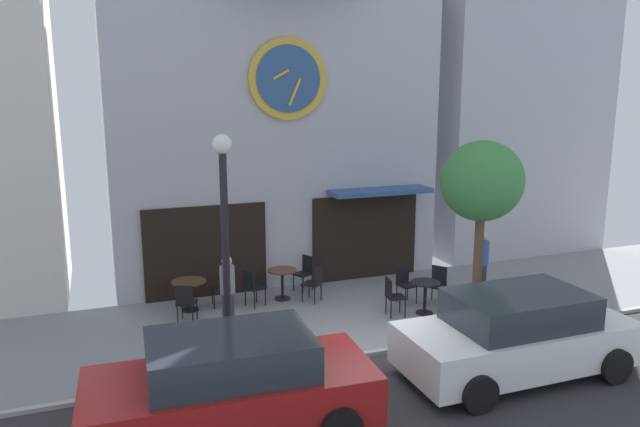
% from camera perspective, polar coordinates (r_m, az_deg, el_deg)
% --- Properties ---
extents(ground_plane, '(27.96, 9.71, 0.13)m').
position_cam_1_polar(ground_plane, '(12.02, 5.61, -13.65)').
color(ground_plane, gray).
extents(clock_building, '(8.65, 3.93, 9.43)m').
position_cam_1_polar(clock_building, '(16.51, -4.46, 10.83)').
color(clock_building, '#B2B2BC').
rests_on(clock_building, ground_plane).
extents(neighbor_building_right, '(5.64, 3.11, 14.88)m').
position_cam_1_polar(neighbor_building_right, '(20.50, 17.93, 17.70)').
color(neighbor_building_right, '#B2B2BC').
rests_on(neighbor_building_right, ground_plane).
extents(street_lamp, '(0.36, 0.36, 4.32)m').
position_cam_1_polar(street_lamp, '(11.31, -8.90, -3.40)').
color(street_lamp, black).
rests_on(street_lamp, ground_plane).
extents(street_tree, '(1.84, 1.65, 4.04)m').
position_cam_1_polar(street_tree, '(13.42, 15.05, 2.83)').
color(street_tree, brown).
rests_on(street_tree, ground_plane).
extents(cafe_table_center_right, '(0.80, 0.80, 0.72)m').
position_cam_1_polar(cafe_table_center_right, '(14.52, -12.24, -6.91)').
color(cafe_table_center_right, black).
rests_on(cafe_table_center_right, ground_plane).
extents(cafe_table_leftmost, '(0.72, 0.72, 0.76)m').
position_cam_1_polar(cafe_table_leftmost, '(14.96, -3.57, -6.10)').
color(cafe_table_leftmost, black).
rests_on(cafe_table_leftmost, ground_plane).
extents(cafe_table_near_door, '(0.69, 0.69, 0.77)m').
position_cam_1_polar(cafe_table_near_door, '(14.22, 9.87, -7.26)').
color(cafe_table_near_door, black).
rests_on(cafe_table_near_door, ground_plane).
extents(cafe_chair_curbside, '(0.53, 0.53, 0.90)m').
position_cam_1_polar(cafe_chair_curbside, '(13.78, -12.56, -8.01)').
color(cafe_chair_curbside, black).
rests_on(cafe_chair_curbside, ground_plane).
extents(cafe_chair_facing_street, '(0.45, 0.45, 0.90)m').
position_cam_1_polar(cafe_chair_facing_street, '(13.96, 6.85, -7.55)').
color(cafe_chair_facing_street, black).
rests_on(cafe_chair_facing_street, ground_plane).
extents(cafe_chair_facing_wall, '(0.47, 0.47, 0.90)m').
position_cam_1_polar(cafe_chair_facing_wall, '(14.88, 8.00, -6.34)').
color(cafe_chair_facing_wall, black).
rests_on(cafe_chair_facing_wall, ground_plane).
extents(cafe_chair_left_end, '(0.56, 0.56, 0.90)m').
position_cam_1_polar(cafe_chair_left_end, '(14.97, 11.02, -6.34)').
color(cafe_chair_left_end, black).
rests_on(cafe_chair_left_end, ground_plane).
extents(cafe_chair_corner, '(0.56, 0.56, 0.90)m').
position_cam_1_polar(cafe_chair_corner, '(14.75, -0.50, -6.40)').
color(cafe_chair_corner, black).
rests_on(cafe_chair_corner, ground_plane).
extents(cafe_chair_outer, '(0.53, 0.53, 0.90)m').
position_cam_1_polar(cafe_chair_outer, '(15.60, -1.41, -5.38)').
color(cafe_chair_outer, black).
rests_on(cafe_chair_outer, ground_plane).
extents(cafe_chair_mid_row, '(0.42, 0.42, 0.90)m').
position_cam_1_polar(cafe_chair_mid_row, '(14.69, -9.10, -6.62)').
color(cafe_chair_mid_row, black).
rests_on(cafe_chair_mid_row, ground_plane).
extents(cafe_chair_by_entrance, '(0.53, 0.53, 0.90)m').
position_cam_1_polar(cafe_chair_by_entrance, '(14.54, -6.39, -6.74)').
color(cafe_chair_by_entrance, black).
rests_on(cafe_chair_by_entrance, ground_plane).
extents(pedestrian_blue, '(0.35, 0.35, 1.67)m').
position_cam_1_polar(pedestrian_blue, '(15.49, 15.01, -4.63)').
color(pedestrian_blue, '#2D2D38').
rests_on(pedestrian_blue, ground_plane).
extents(pedestrian_grey, '(0.34, 0.34, 1.67)m').
position_cam_1_polar(pedestrian_grey, '(13.09, -8.70, -7.38)').
color(pedestrian_grey, '#2D2D38').
rests_on(pedestrian_grey, ground_plane).
extents(parked_car_red, '(4.38, 2.17, 1.55)m').
position_cam_1_polar(parked_car_red, '(9.48, -8.36, -15.76)').
color(parked_car_red, maroon).
rests_on(parked_car_red, ground_plane).
extents(parked_car_white, '(4.30, 2.02, 1.55)m').
position_cam_1_polar(parked_car_white, '(11.68, 18.10, -10.79)').
color(parked_car_white, white).
rests_on(parked_car_white, ground_plane).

